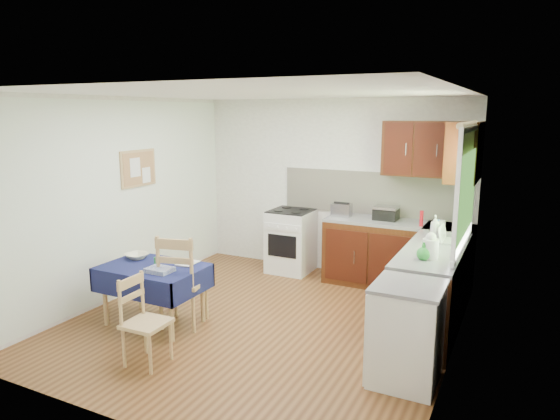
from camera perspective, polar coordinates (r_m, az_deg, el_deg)
The scene contains 33 objects.
floor at distance 5.73m, azimuth -1.95°, elevation -12.64°, with size 4.20×4.20×0.00m, color #522E15.
ceiling at distance 5.25m, azimuth -2.13°, elevation 13.20°, with size 4.00×4.20×0.02m, color white.
wall_back at distance 7.24m, azimuth 5.90°, elevation 2.66°, with size 4.00×0.02×2.50m, color silver.
wall_front at distance 3.70m, azimuth -17.78°, elevation -6.08°, with size 4.00×0.02×2.50m, color silver.
wall_left at distance 6.53m, azimuth -17.67°, elevation 1.27°, with size 0.02×4.20×2.50m, color white.
wall_right at distance 4.76m, azimuth 19.69°, elevation -2.41°, with size 0.02×4.20×2.50m, color silver.
base_cabinets at distance 6.27m, azimuth 14.74°, elevation -6.70°, with size 1.90×2.30×0.86m.
worktop_back at distance 6.73m, azimuth 13.33°, elevation -1.44°, with size 1.90×0.60×0.04m, color slate.
worktop_right at distance 5.51m, azimuth 17.17°, elevation -4.42°, with size 0.60×1.70×0.04m, color slate.
worktop_corner at distance 6.62m, azimuth 18.81°, elevation -1.95°, with size 0.60×0.60×0.04m, color slate.
splashback at distance 7.04m, azimuth 10.81°, elevation 1.86°, with size 2.70×0.02×0.60m, color beige.
upper_cabinets at distance 6.50m, azimuth 17.82°, elevation 6.55°, with size 1.20×0.85×0.70m.
stove at distance 7.32m, azimuth 1.27°, elevation -3.52°, with size 0.60×0.61×0.92m.
window at distance 5.38m, azimuth 20.58°, elevation 3.38°, with size 0.04×1.48×1.26m.
fridge at distance 4.54m, azimuth 14.26°, elevation -13.53°, with size 0.58×0.60×0.89m.
corkboard at distance 6.68m, azimuth -15.88°, elevation 4.60°, with size 0.04×0.62×0.47m.
dining_table at distance 5.66m, azimuth -14.30°, elevation -7.23°, with size 1.10×0.75×0.66m.
chair_far at distance 5.53m, azimuth -11.24°, elevation -7.63°, with size 0.56×0.56×1.04m.
chair_near at distance 4.87m, azimuth -15.43°, elevation -11.81°, with size 0.38×0.38×0.84m.
toaster at distance 6.88m, azimuth 7.05°, elevation 0.02°, with size 0.26×0.16×0.20m.
sandwich_press at distance 6.79m, azimuth 12.03°, elevation -0.34°, with size 0.31×0.27×0.18m.
sauce_bottle at distance 6.50m, azimuth 15.86°, elevation -0.94°, with size 0.04×0.04×0.20m, color red.
yellow_packet at distance 6.89m, azimuth 11.70°, elevation -0.28°, with size 0.11×0.07×0.15m, color gold.
dish_rack at distance 5.82m, azimuth 18.03°, elevation -3.22°, with size 0.39×0.30×0.19m.
kettle at distance 5.09m, azimuth 16.82°, elevation -4.08°, with size 0.16×0.16×0.27m.
cup at distance 6.49m, azimuth 17.91°, elevation -1.54°, with size 0.12×0.12×0.09m, color white.
soap_bottle_a at distance 5.84m, azimuth 17.29°, elevation -1.93°, with size 0.11×0.11×0.28m, color white.
soap_bottle_b at distance 6.00m, azimuth 17.38°, elevation -2.01°, with size 0.09×0.09×0.20m, color blue.
soap_bottle_c at distance 5.04m, azimuth 16.10°, elevation -4.54°, with size 0.13×0.13×0.17m, color green.
plate_bowl at distance 5.95m, azimuth -16.03°, elevation -5.08°, with size 0.25×0.25×0.06m, color beige.
book at distance 5.67m, azimuth -11.23°, elevation -5.88°, with size 0.18×0.24×0.02m, color white.
spice_jar at distance 5.68m, azimuth -14.03°, elevation -5.64°, with size 0.04×0.04×0.08m, color #24863C.
tea_towel at distance 5.40m, azimuth -13.58°, elevation -6.67°, with size 0.26×0.21×0.05m, color navy.
Camera 1 is at (2.50, -4.61, 2.31)m, focal length 32.00 mm.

